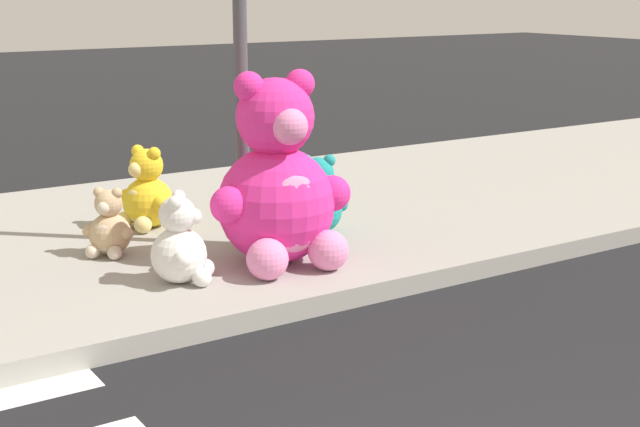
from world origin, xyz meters
name	(u,v)px	position (x,y,z in m)	size (l,w,h in m)	color
sidewalk	(94,248)	(0.00, 5.20, 0.07)	(28.00, 4.40, 0.15)	#9E9B93
sign_pole	(240,34)	(1.00, 4.40, 1.85)	(0.56, 0.11, 3.20)	#4C4C51
plush_pink_large	(278,188)	(0.98, 3.81, 0.73)	(1.13, 1.00, 1.46)	#F22D93
plush_yellow	(146,195)	(0.54, 5.34, 0.44)	(0.52, 0.53, 0.72)	yellow
plush_lime	(266,191)	(1.68, 5.24, 0.35)	(0.36, 0.36, 0.50)	#8CD133
plush_teal	(318,201)	(1.70, 4.38, 0.42)	(0.48, 0.49, 0.68)	teal
plush_tan	(109,228)	(-0.03, 4.71, 0.37)	(0.39, 0.39, 0.54)	tan
plush_white	(181,247)	(0.17, 3.78, 0.41)	(0.47, 0.45, 0.66)	white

